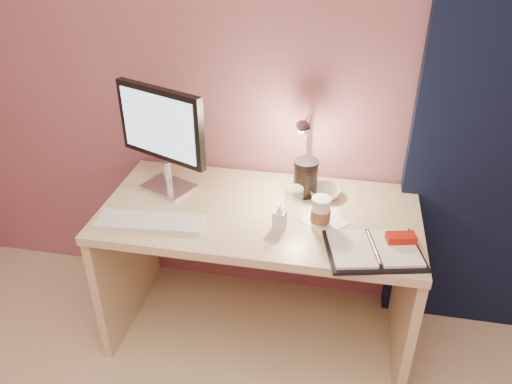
% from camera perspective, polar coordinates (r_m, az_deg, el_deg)
% --- Properties ---
extents(room, '(3.50, 3.50, 3.50)m').
position_cam_1_polar(room, '(2.36, 25.67, 8.12)').
color(room, '#C6B28E').
rests_on(room, ground).
extents(desk, '(1.40, 0.70, 0.73)m').
position_cam_1_polar(desk, '(2.40, 0.74, -5.63)').
color(desk, '#CBB990').
rests_on(desk, ground).
extents(monitor, '(0.44, 0.24, 0.50)m').
position_cam_1_polar(monitor, '(2.27, -10.58, 6.91)').
color(monitor, silver).
rests_on(monitor, desk).
extents(keyboard, '(0.47, 0.17, 0.02)m').
position_cam_1_polar(keyboard, '(2.16, -11.99, -3.34)').
color(keyboard, silver).
rests_on(keyboard, desk).
extents(planner, '(0.41, 0.35, 0.06)m').
position_cam_1_polar(planner, '(2.01, 13.54, -6.31)').
color(planner, black).
rests_on(planner, desk).
extents(paper_a, '(0.15, 0.15, 0.00)m').
position_cam_1_polar(paper_a, '(2.19, 7.81, -2.61)').
color(paper_a, white).
rests_on(paper_a, desk).
extents(paper_c, '(0.22, 0.22, 0.00)m').
position_cam_1_polar(paper_c, '(2.15, 7.81, -3.37)').
color(paper_c, white).
rests_on(paper_c, desk).
extents(coffee_cup, '(0.08, 0.08, 0.13)m').
position_cam_1_polar(coffee_cup, '(2.09, 7.40, -2.40)').
color(coffee_cup, silver).
rests_on(coffee_cup, desk).
extents(clear_cup, '(0.08, 0.08, 0.14)m').
position_cam_1_polar(clear_cup, '(2.14, 4.34, -1.14)').
color(clear_cup, white).
rests_on(clear_cup, desk).
extents(bowl, '(0.18, 0.18, 0.05)m').
position_cam_1_polar(bowl, '(2.31, 7.87, -0.10)').
color(bowl, silver).
rests_on(bowl, desk).
extents(lotion_bottle, '(0.06, 0.06, 0.11)m').
position_cam_1_polar(lotion_bottle, '(2.07, 2.73, -2.71)').
color(lotion_bottle, silver).
rests_on(lotion_bottle, desk).
extents(dark_jar, '(0.11, 0.11, 0.15)m').
position_cam_1_polar(dark_jar, '(2.29, 5.67, 1.42)').
color(dark_jar, black).
rests_on(dark_jar, desk).
extents(desk_lamp, '(0.10, 0.22, 0.36)m').
position_cam_1_polar(desk_lamp, '(2.26, 6.03, 5.26)').
color(desk_lamp, silver).
rests_on(desk_lamp, desk).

